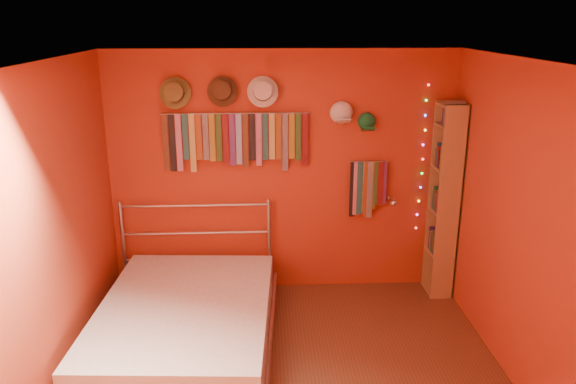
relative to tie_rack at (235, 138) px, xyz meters
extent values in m
cube|color=maroon|center=(0.48, 0.06, -0.40)|extent=(3.50, 0.02, 2.50)
cube|color=maroon|center=(2.23, -1.69, -0.40)|extent=(0.02, 3.50, 2.50)
cube|color=maroon|center=(-1.27, -1.69, -0.40)|extent=(0.02, 3.50, 2.50)
cube|color=white|center=(0.48, -1.69, 0.85)|extent=(3.50, 3.50, 0.02)
cylinder|color=#AFAFB4|center=(0.01, 0.01, 0.24)|extent=(1.45, 0.01, 0.01)
cube|color=#4C2719|center=(-0.67, 0.00, -0.04)|extent=(0.06, 0.01, 0.56)
cube|color=black|center=(-0.61, 0.00, -0.05)|extent=(0.06, 0.01, 0.57)
cube|color=#B3598F|center=(-0.54, -0.01, -0.04)|extent=(0.06, 0.01, 0.57)
cube|color=#174750|center=(-0.48, 0.00, 0.01)|extent=(0.06, 0.01, 0.45)
cube|color=#BBB14A|center=(-0.41, 0.00, -0.05)|extent=(0.06, 0.01, 0.58)
cube|color=maroon|center=(-0.35, -0.01, 0.01)|extent=(0.06, 0.01, 0.45)
cube|color=navy|center=(-0.28, 0.00, 0.01)|extent=(0.06, 0.01, 0.46)
cube|color=olive|center=(-0.22, 0.00, 0.00)|extent=(0.06, 0.01, 0.47)
cube|color=#27491D|center=(-0.15, -0.01, 0.00)|extent=(0.06, 0.01, 0.47)
cube|color=maroon|center=(-0.09, 0.00, -0.01)|extent=(0.06, 0.01, 0.50)
cube|color=#3B1965|center=(-0.02, 0.00, -0.02)|extent=(0.06, 0.01, 0.52)
cube|color=#7792D4|center=(0.04, -0.01, -0.01)|extent=(0.06, 0.01, 0.50)
cube|color=#4D2719|center=(0.11, 0.00, -0.03)|extent=(0.06, 0.01, 0.53)
cube|color=black|center=(0.17, 0.00, 0.01)|extent=(0.06, 0.01, 0.47)
cube|color=#A9547B|center=(0.24, -0.01, -0.02)|extent=(0.06, 0.01, 0.52)
cube|color=#174752|center=(0.30, 0.00, 0.01)|extent=(0.06, 0.01, 0.47)
cube|color=#AC9D44|center=(0.37, 0.00, 0.01)|extent=(0.06, 0.01, 0.46)
cube|color=brown|center=(0.43, -0.01, 0.01)|extent=(0.06, 0.01, 0.46)
cube|color=navy|center=(0.50, 0.00, -0.05)|extent=(0.06, 0.01, 0.58)
cube|color=olive|center=(0.56, 0.00, 0.01)|extent=(0.06, 0.01, 0.45)
cube|color=#215120|center=(0.63, -0.01, 0.00)|extent=(0.06, 0.01, 0.47)
cube|color=#5F0E0E|center=(0.70, 0.00, -0.02)|extent=(0.06, 0.01, 0.53)
cylinder|color=#AFAFB4|center=(1.35, 0.01, -0.26)|extent=(0.40, 0.01, 0.01)
cube|color=black|center=(1.19, 0.00, -0.55)|extent=(0.06, 0.01, 0.58)
cube|color=#B75B75|center=(1.23, 0.00, -0.54)|extent=(0.06, 0.01, 0.56)
cube|color=#1B5660|center=(1.26, -0.01, -0.54)|extent=(0.06, 0.01, 0.55)
cube|color=#CFCC53|center=(1.30, 0.00, -0.53)|extent=(0.06, 0.01, 0.54)
cube|color=maroon|center=(1.33, 0.00, -0.55)|extent=(0.06, 0.01, 0.57)
cube|color=navy|center=(1.37, -0.01, -0.56)|extent=(0.06, 0.01, 0.60)
cube|color=olive|center=(1.40, 0.00, -0.51)|extent=(0.06, 0.01, 0.51)
cube|color=#235120|center=(1.44, 0.00, -0.49)|extent=(0.06, 0.01, 0.46)
cube|color=#5E120E|center=(1.47, -0.01, -0.49)|extent=(0.06, 0.01, 0.45)
cube|color=#4C1967|center=(1.51, 0.00, -0.49)|extent=(0.06, 0.01, 0.45)
cylinder|color=brown|center=(-0.56, 0.00, 0.44)|extent=(0.31, 0.08, 0.30)
cylinder|color=brown|center=(-0.56, -0.05, 0.46)|extent=(0.18, 0.15, 0.20)
cylinder|color=#332314|center=(-0.56, -0.02, 0.45)|extent=(0.19, 0.06, 0.19)
cylinder|color=#4D2F1B|center=(-0.10, 0.00, 0.46)|extent=(0.30, 0.07, 0.29)
cylinder|color=#4D2F1B|center=(-0.10, -0.05, 0.47)|extent=(0.17, 0.15, 0.19)
cylinder|color=black|center=(-0.10, -0.02, 0.46)|extent=(0.18, 0.06, 0.18)
cylinder|color=silver|center=(0.28, 0.00, 0.45)|extent=(0.30, 0.07, 0.30)
cylinder|color=silver|center=(0.28, -0.05, 0.46)|extent=(0.18, 0.15, 0.20)
cylinder|color=black|center=(0.28, -0.02, 0.46)|extent=(0.18, 0.06, 0.18)
ellipsoid|color=white|center=(1.05, 0.01, 0.24)|extent=(0.20, 0.15, 0.20)
cube|color=white|center=(1.05, -0.11, 0.18)|extent=(0.15, 0.11, 0.06)
ellipsoid|color=#1B7A3B|center=(1.31, 0.01, 0.15)|extent=(0.18, 0.13, 0.18)
cube|color=#1B7A3B|center=(1.31, -0.09, 0.10)|extent=(0.13, 0.09, 0.05)
sphere|color=#FF3333|center=(1.91, 0.02, 0.50)|extent=(0.02, 0.02, 0.02)
sphere|color=#33FF4C|center=(1.89, 0.02, 0.36)|extent=(0.02, 0.02, 0.02)
sphere|color=#4C66FF|center=(1.90, 0.02, 0.21)|extent=(0.02, 0.02, 0.02)
sphere|color=yellow|center=(1.91, 0.02, 0.06)|extent=(0.02, 0.02, 0.02)
sphere|color=#FF4CCC|center=(1.89, 0.02, -0.09)|extent=(0.02, 0.02, 0.02)
sphere|color=#FF3333|center=(1.90, 0.02, -0.24)|extent=(0.02, 0.02, 0.02)
sphere|color=#33FF4C|center=(1.90, 0.02, -0.39)|extent=(0.02, 0.02, 0.02)
sphere|color=#4C66FF|center=(1.90, 0.02, -0.54)|extent=(0.02, 0.02, 0.02)
sphere|color=yellow|center=(1.89, 0.02, -0.69)|extent=(0.02, 0.02, 0.02)
sphere|color=#FF4CCC|center=(1.89, 0.02, -0.84)|extent=(0.02, 0.02, 0.02)
sphere|color=#FF3333|center=(1.88, 0.02, -0.99)|extent=(0.02, 0.02, 0.02)
cylinder|color=#AFAFB4|center=(1.58, 0.04, -0.66)|extent=(0.03, 0.03, 0.03)
cylinder|color=#AFAFB4|center=(1.58, -0.07, -0.63)|extent=(0.01, 0.24, 0.08)
sphere|color=white|center=(1.58, -0.19, -0.64)|extent=(0.07, 0.07, 0.07)
cube|color=#AC844D|center=(2.10, -0.32, -0.65)|extent=(0.24, 0.02, 2.00)
cube|color=#AC844D|center=(2.10, 0.00, -0.65)|extent=(0.24, 0.02, 2.00)
cube|color=#AC844D|center=(2.22, -0.16, -0.65)|extent=(0.02, 0.34, 2.00)
cube|color=#AC844D|center=(2.10, -0.16, -1.63)|extent=(0.24, 0.32, 0.02)
cube|color=#AC844D|center=(2.10, -0.16, -1.20)|extent=(0.24, 0.32, 0.02)
cube|color=#AC844D|center=(2.10, -0.16, -0.75)|extent=(0.24, 0.32, 0.02)
cube|color=#AC844D|center=(2.10, -0.16, -0.30)|extent=(0.24, 0.32, 0.02)
cube|color=#AC844D|center=(2.10, -0.16, 0.13)|extent=(0.24, 0.32, 0.02)
cube|color=#AC844D|center=(2.10, -0.16, 0.33)|extent=(0.24, 0.32, 0.02)
cylinder|color=#AFAFB4|center=(-1.17, -0.04, -1.14)|extent=(0.04, 0.04, 1.02)
cylinder|color=#AFAFB4|center=(0.33, -0.04, -1.14)|extent=(0.04, 0.04, 1.02)
cylinder|color=#AFAFB4|center=(-0.42, -0.04, -1.27)|extent=(1.50, 0.03, 0.03)
cylinder|color=#AFAFB4|center=(-0.42, -0.04, -0.98)|extent=(1.50, 0.03, 0.03)
cylinder|color=#AFAFB4|center=(-0.42, -0.04, -0.68)|extent=(1.50, 0.03, 0.03)
cube|color=beige|center=(-0.42, -1.10, -1.41)|extent=(1.56, 2.12, 0.41)
cylinder|color=#AFAFB4|center=(-1.17, -1.10, -1.43)|extent=(0.16, 2.03, 0.03)
cylinder|color=#AFAFB4|center=(0.33, -1.10, -1.43)|extent=(0.16, 2.03, 0.03)
camera|label=1|loc=(0.26, -5.44, 1.14)|focal=35.00mm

